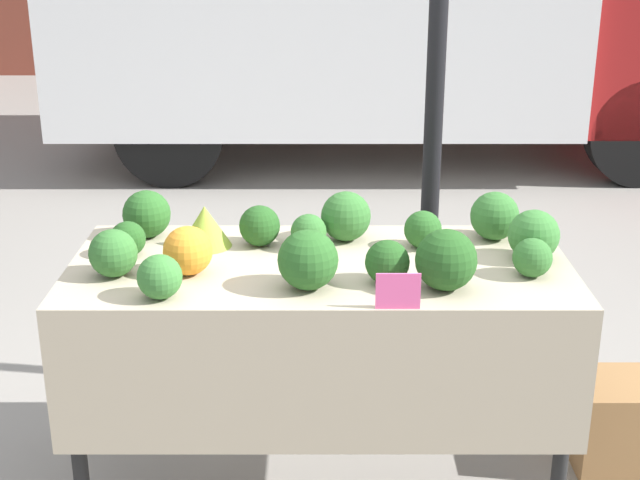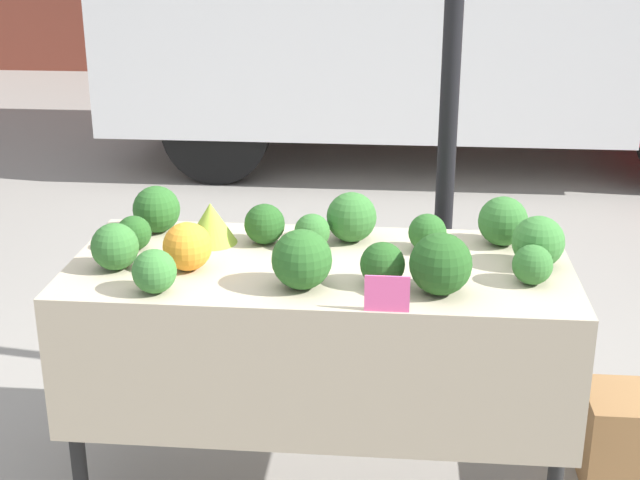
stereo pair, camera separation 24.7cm
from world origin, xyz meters
name	(u,v)px [view 2 (the right image)]	position (x,y,z in m)	size (l,w,h in m)	color
ground_plane	(320,477)	(0.00, 0.00, 0.00)	(40.00, 40.00, 0.00)	gray
tent_pole	(448,132)	(0.43, 0.57, 1.14)	(0.07, 0.07, 2.29)	black
market_table	(318,303)	(0.00, -0.06, 0.71)	(1.64, 0.74, 0.83)	tan
orange_cauliflower	(187,246)	(-0.42, -0.09, 0.91)	(0.16, 0.16, 0.16)	orange
romanesco_head	(211,223)	(-0.39, 0.16, 0.90)	(0.18, 0.18, 0.14)	#93B238
broccoli_head_0	(352,217)	(0.09, 0.22, 0.92)	(0.17, 0.17, 0.17)	#336B2D
broccoli_head_1	(312,232)	(-0.04, 0.13, 0.89)	(0.12, 0.12, 0.12)	#336B2D
broccoli_head_2	(503,221)	(0.61, 0.23, 0.91)	(0.17, 0.17, 0.17)	#336B2D
broccoli_head_3	(533,265)	(0.67, -0.11, 0.89)	(0.12, 0.12, 0.12)	#336B2D
broccoli_head_4	(115,247)	(-0.65, -0.11, 0.91)	(0.15, 0.15, 0.15)	#336B2D
broccoli_head_5	(156,209)	(-0.61, 0.25, 0.91)	(0.17, 0.17, 0.17)	#285B23
broccoli_head_6	(302,259)	(-0.04, -0.21, 0.92)	(0.19, 0.19, 0.19)	#285B23
broccoli_head_7	(382,264)	(0.21, -0.17, 0.90)	(0.14, 0.14, 0.14)	#23511E
broccoli_head_8	(427,233)	(0.35, 0.15, 0.89)	(0.13, 0.13, 0.13)	#285B23
broccoli_head_9	(154,271)	(-0.47, -0.28, 0.90)	(0.14, 0.14, 0.14)	#387533
broccoli_head_10	(441,264)	(0.38, -0.21, 0.92)	(0.19, 0.19, 0.19)	#23511E
broccoli_head_11	(265,224)	(-0.21, 0.17, 0.90)	(0.14, 0.14, 0.14)	#23511E
broccoli_head_12	(538,242)	(0.70, 0.03, 0.91)	(0.17, 0.17, 0.17)	#387533
broccoli_head_13	(134,233)	(-0.64, 0.07, 0.89)	(0.12, 0.12, 0.12)	#23511E
price_sign	(387,294)	(0.22, -0.36, 0.88)	(0.13, 0.01, 0.11)	#F45B9E
produce_crate	(640,438)	(1.12, 0.10, 0.17)	(0.40, 0.29, 0.33)	#9E7042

